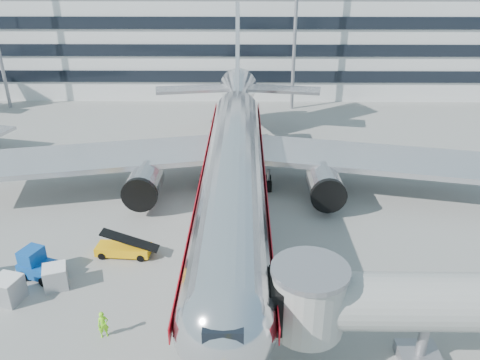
{
  "coord_description": "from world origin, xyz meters",
  "views": [
    {
      "loc": [
        0.89,
        -27.25,
        19.91
      ],
      "look_at": [
        0.53,
        7.23,
        4.0
      ],
      "focal_mm": 35.0,
      "sensor_mm": 36.0,
      "label": 1
    }
  ],
  "objects_px": {
    "cargo_container_right": "(56,277)",
    "ramp_worker": "(103,325)",
    "cargo_container_front": "(8,289)",
    "main_jet": "(235,157)",
    "baggage_tug": "(38,265)",
    "belt_loader": "(124,249)"
  },
  "relations": [
    {
      "from": "cargo_container_right",
      "to": "ramp_worker",
      "type": "relative_size",
      "value": 1.12
    },
    {
      "from": "cargo_container_front",
      "to": "ramp_worker",
      "type": "height_order",
      "value": "cargo_container_front"
    },
    {
      "from": "cargo_container_front",
      "to": "ramp_worker",
      "type": "relative_size",
      "value": 1.16
    },
    {
      "from": "main_jet",
      "to": "ramp_worker",
      "type": "height_order",
      "value": "main_jet"
    },
    {
      "from": "ramp_worker",
      "to": "cargo_container_right",
      "type": "bearing_deg",
      "value": 111.77
    },
    {
      "from": "cargo_container_front",
      "to": "cargo_container_right",
      "type": "bearing_deg",
      "value": 29.52
    },
    {
      "from": "baggage_tug",
      "to": "ramp_worker",
      "type": "relative_size",
      "value": 1.88
    },
    {
      "from": "belt_loader",
      "to": "ramp_worker",
      "type": "distance_m",
      "value": 8.49
    },
    {
      "from": "baggage_tug",
      "to": "cargo_container_front",
      "type": "bearing_deg",
      "value": -109.13
    },
    {
      "from": "baggage_tug",
      "to": "belt_loader",
      "type": "bearing_deg",
      "value": 26.7
    },
    {
      "from": "baggage_tug",
      "to": "cargo_container_right",
      "type": "relative_size",
      "value": 1.68
    },
    {
      "from": "main_jet",
      "to": "cargo_container_right",
      "type": "relative_size",
      "value": 26.57
    },
    {
      "from": "cargo_container_front",
      "to": "ramp_worker",
      "type": "bearing_deg",
      "value": -24.08
    },
    {
      "from": "cargo_container_right",
      "to": "ramp_worker",
      "type": "bearing_deg",
      "value": -45.62
    },
    {
      "from": "belt_loader",
      "to": "cargo_container_right",
      "type": "height_order",
      "value": "belt_loader"
    },
    {
      "from": "cargo_container_right",
      "to": "baggage_tug",
      "type": "bearing_deg",
      "value": 144.57
    },
    {
      "from": "main_jet",
      "to": "belt_loader",
      "type": "bearing_deg",
      "value": -130.76
    },
    {
      "from": "main_jet",
      "to": "belt_loader",
      "type": "distance_m",
      "value": 13.0
    },
    {
      "from": "main_jet",
      "to": "cargo_container_right",
      "type": "bearing_deg",
      "value": -131.61
    },
    {
      "from": "baggage_tug",
      "to": "cargo_container_right",
      "type": "xyz_separation_m",
      "value": [
        1.65,
        -1.17,
        -0.13
      ]
    },
    {
      "from": "main_jet",
      "to": "ramp_worker",
      "type": "distance_m",
      "value": 19.62
    },
    {
      "from": "baggage_tug",
      "to": "ramp_worker",
      "type": "xyz_separation_m",
      "value": [
        6.15,
        -5.77,
        -0.07
      ]
    }
  ]
}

